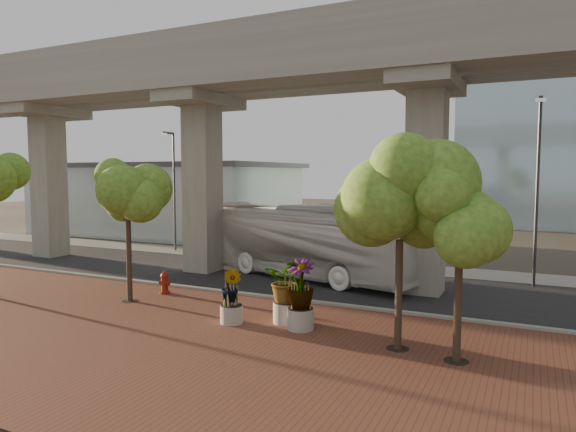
% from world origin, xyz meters
% --- Properties ---
extents(ground, '(160.00, 160.00, 0.00)m').
position_xyz_m(ground, '(0.00, 0.00, 0.00)').
color(ground, '#343026').
rests_on(ground, ground).
extents(brick_plaza, '(70.00, 13.00, 0.06)m').
position_xyz_m(brick_plaza, '(0.00, -8.00, 0.03)').
color(brick_plaza, brown).
rests_on(brick_plaza, ground).
extents(asphalt_road, '(90.00, 8.00, 0.04)m').
position_xyz_m(asphalt_road, '(0.00, 2.00, 0.02)').
color(asphalt_road, black).
rests_on(asphalt_road, ground).
extents(curb_strip, '(70.00, 0.25, 0.16)m').
position_xyz_m(curb_strip, '(0.00, -2.00, 0.08)').
color(curb_strip, gray).
rests_on(curb_strip, ground).
extents(far_sidewalk, '(90.00, 3.00, 0.06)m').
position_xyz_m(far_sidewalk, '(0.00, 7.50, 0.03)').
color(far_sidewalk, gray).
rests_on(far_sidewalk, ground).
extents(transit_viaduct, '(72.00, 5.60, 12.40)m').
position_xyz_m(transit_viaduct, '(0.00, 2.00, 7.29)').
color(transit_viaduct, '#99978B').
rests_on(transit_viaduct, ground).
extents(station_pavilion, '(23.00, 13.00, 6.30)m').
position_xyz_m(station_pavilion, '(-20.00, 16.00, 3.22)').
color(station_pavilion, silver).
rests_on(station_pavilion, ground).
extents(transit_bus, '(13.82, 6.75, 3.75)m').
position_xyz_m(transit_bus, '(-0.55, 2.98, 1.88)').
color(transit_bus, silver).
rests_on(transit_bus, ground).
extents(fire_hydrant, '(0.51, 0.46, 1.01)m').
position_xyz_m(fire_hydrant, '(-4.35, -3.32, 0.55)').
color(fire_hydrant, maroon).
rests_on(fire_hydrant, ground).
extents(planter_front, '(2.13, 2.13, 2.35)m').
position_xyz_m(planter_front, '(2.51, -5.03, 1.49)').
color(planter_front, gray).
rests_on(planter_front, ground).
extents(planter_right, '(2.27, 2.27, 2.42)m').
position_xyz_m(planter_right, '(3.27, -5.49, 1.53)').
color(planter_right, '#ABA49A').
rests_on(planter_right, ground).
extents(planter_left, '(1.81, 1.81, 1.99)m').
position_xyz_m(planter_left, '(0.75, -5.90, 1.27)').
color(planter_left, gray).
rests_on(planter_left, ground).
extents(street_tree_near_west, '(3.37, 3.37, 5.97)m').
position_xyz_m(street_tree_near_west, '(-4.79, -5.04, 4.48)').
color(street_tree_near_west, '#3F2F24').
rests_on(street_tree_near_west, ground).
extents(street_tree_near_east, '(4.07, 4.07, 6.40)m').
position_xyz_m(street_tree_near_east, '(6.76, -6.00, 4.59)').
color(street_tree_near_east, '#3F2F24').
rests_on(street_tree_near_east, ground).
extents(street_tree_far_east, '(3.38, 3.38, 5.51)m').
position_xyz_m(street_tree_far_east, '(8.52, -6.33, 4.01)').
color(street_tree_far_east, '#3F2F24').
rests_on(street_tree_far_east, ground).
extents(streetlamp_west, '(0.40, 1.18, 8.15)m').
position_xyz_m(streetlamp_west, '(-12.05, 7.14, 4.76)').
color(streetlamp_west, '#333238').
rests_on(streetlamp_west, ground).
extents(streetlamp_east, '(0.44, 1.28, 8.80)m').
position_xyz_m(streetlamp_east, '(10.46, 5.43, 5.13)').
color(streetlamp_east, '#303035').
rests_on(streetlamp_east, ground).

